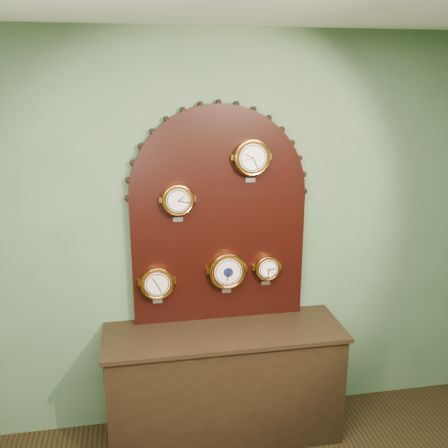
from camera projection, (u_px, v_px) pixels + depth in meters
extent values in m
plane|color=#486445|center=(218.00, 239.00, 3.50)|extent=(4.00, 0.00, 4.00)
cube|color=black|center=(225.00, 385.00, 3.52)|extent=(1.60, 0.50, 0.80)
cube|color=black|center=(219.00, 257.00, 3.49)|extent=(1.20, 0.06, 0.90)
cylinder|color=black|center=(219.00, 195.00, 3.36)|extent=(1.20, 0.06, 1.20)
cylinder|color=orange|center=(178.00, 199.00, 3.26)|extent=(0.20, 0.08, 0.20)
torus|color=orange|center=(178.00, 201.00, 3.23)|extent=(0.21, 0.02, 0.21)
cylinder|color=beige|center=(178.00, 201.00, 3.22)|extent=(0.16, 0.01, 0.16)
cube|color=#B6B6BD|center=(178.00, 220.00, 3.32)|extent=(0.07, 0.01, 0.03)
cylinder|color=orange|center=(252.00, 157.00, 3.27)|extent=(0.23, 0.08, 0.23)
torus|color=orange|center=(253.00, 158.00, 3.24)|extent=(0.24, 0.02, 0.24)
cylinder|color=white|center=(253.00, 158.00, 3.24)|extent=(0.18, 0.01, 0.18)
cube|color=#B6B6BD|center=(250.00, 180.00, 3.34)|extent=(0.07, 0.01, 0.03)
cylinder|color=orange|center=(157.00, 282.00, 3.39)|extent=(0.21, 0.08, 0.21)
torus|color=orange|center=(157.00, 284.00, 3.36)|extent=(0.23, 0.02, 0.23)
cylinder|color=beige|center=(157.00, 285.00, 3.35)|extent=(0.17, 0.01, 0.17)
cube|color=#B6B6BD|center=(158.00, 301.00, 3.46)|extent=(0.06, 0.01, 0.03)
cylinder|color=orange|center=(227.00, 270.00, 3.46)|extent=(0.24, 0.08, 0.24)
torus|color=orange|center=(228.00, 272.00, 3.43)|extent=(0.26, 0.02, 0.26)
cylinder|color=beige|center=(228.00, 272.00, 3.42)|extent=(0.19, 0.01, 0.19)
cube|color=#B6B6BD|center=(227.00, 291.00, 3.53)|extent=(0.07, 0.01, 0.03)
cylinder|color=#0C1337|center=(228.00, 272.00, 3.42)|extent=(0.07, 0.00, 0.07)
cylinder|color=orange|center=(267.00, 267.00, 3.51)|extent=(0.17, 0.08, 0.17)
torus|color=orange|center=(268.00, 269.00, 3.48)|extent=(0.18, 0.02, 0.18)
cylinder|color=white|center=(268.00, 269.00, 3.47)|extent=(0.13, 0.01, 0.13)
cube|color=#B6B6BD|center=(266.00, 283.00, 3.57)|extent=(0.06, 0.01, 0.03)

